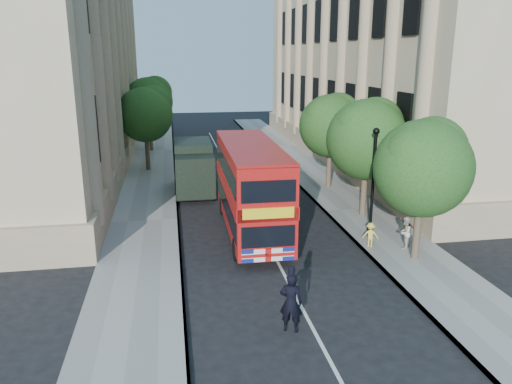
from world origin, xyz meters
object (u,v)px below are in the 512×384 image
double_decker_bus (251,186)px  police_constable (291,303)px  lamp_post (373,187)px  woman_pedestrian (405,232)px  box_van (194,169)px

double_decker_bus → police_constable: (-0.21, -9.12, -1.40)m
lamp_post → woman_pedestrian: bearing=-65.3°
lamp_post → box_van: 12.21m
double_decker_bus → woman_pedestrian: (6.39, -3.44, -1.53)m
lamp_post → double_decker_bus: size_ratio=0.55×
police_constable → box_van: bearing=-61.4°
double_decker_bus → box_van: double_decker_bus is taller
double_decker_bus → woman_pedestrian: size_ratio=6.41×
double_decker_bus → lamp_post: bearing=-15.1°
police_constable → woman_pedestrian: bearing=-118.0°
double_decker_bus → box_van: 8.09m
lamp_post → woman_pedestrian: 2.64m
police_constable → woman_pedestrian: police_constable is taller
lamp_post → woman_pedestrian: lamp_post is taller
box_van → police_constable: size_ratio=2.85×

